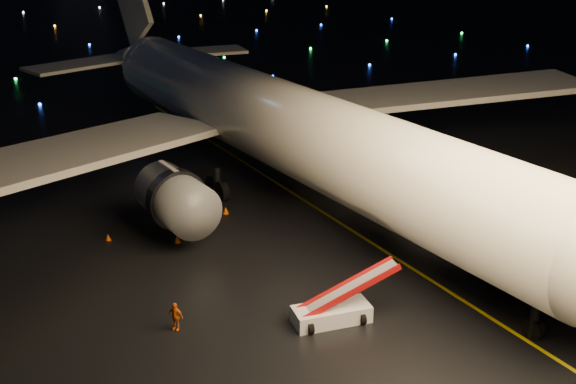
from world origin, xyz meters
The scene contains 7 objects.
lane_centre centered at (12.00, 15.00, 0.01)m, with size 0.25×80.00×0.02m, color #D7B508.
airliner centered at (11.01, 27.01, 9.48)m, with size 66.92×63.57×18.96m, color white, non-canonical shape.
belt_loader centered at (4.03, 4.72, 1.53)m, with size 6.29×1.72×3.05m, color silver, non-canonical shape.
crew_c centered at (-3.75, 8.25, 0.82)m, with size 0.96×0.40×1.64m, color orange.
safety_cone_0 centered at (0.43, 18.63, 0.26)m, with size 0.46×0.46×0.52m, color #F25600.
safety_cone_1 centered at (5.50, 21.60, 0.26)m, with size 0.45×0.45×0.51m, color #F25600.
safety_cone_2 centered at (-3.60, 21.36, 0.23)m, with size 0.40×0.40×0.45m, color #F25600.
Camera 1 is at (-15.24, -24.23, 21.21)m, focal length 45.00 mm.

